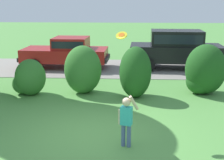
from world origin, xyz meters
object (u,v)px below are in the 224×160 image
Objects in this scene: parked_suv at (176,47)px; child_thrower at (126,118)px; parked_sedan at (67,51)px; frisbee at (122,35)px.

parked_suv is 3.71× the size of child_thrower.
parked_suv reaches higher than parked_sedan.
child_thrower is 2.01m from frisbee.
child_thrower is at bearing -105.33° from parked_suv.
frisbee is (-2.52, -7.83, 1.46)m from parked_suv.
frisbee is (-0.15, 0.85, 1.82)m from child_thrower.
parked_sedan is 5.47m from parked_suv.
parked_sedan is at bearing 109.85° from child_thrower.
parked_sedan is 14.77× the size of frisbee.
parked_suv is at bearing 74.67° from child_thrower.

